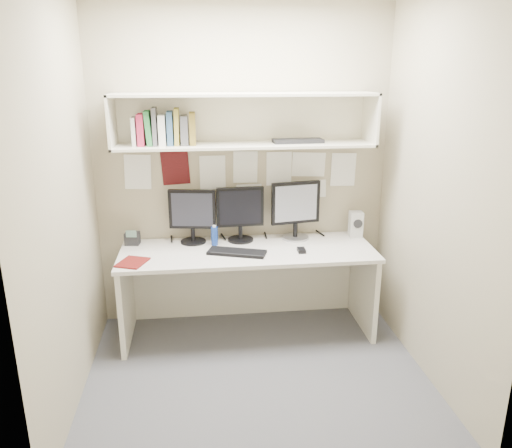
{
  "coord_description": "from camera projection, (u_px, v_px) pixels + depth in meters",
  "views": [
    {
      "loc": [
        -0.37,
        -3.04,
        2.1
      ],
      "look_at": [
        0.03,
        0.35,
        1.03
      ],
      "focal_mm": 35.0,
      "sensor_mm": 36.0,
      "label": 1
    }
  ],
  "objects": [
    {
      "name": "wall_right",
      "position": [
        438.0,
        194.0,
        3.29
      ],
      "size": [
        0.02,
        2.0,
        2.6
      ],
      "primitive_type": "cube",
      "color": "tan",
      "rests_on": "ground"
    },
    {
      "name": "monitor_right",
      "position": [
        296.0,
        208.0,
        4.12
      ],
      "size": [
        0.41,
        0.23,
        0.48
      ],
      "rotation": [
        0.0,
        0.0,
        0.17
      ],
      "color": "#A5A5AA",
      "rests_on": "desk"
    },
    {
      "name": "desk",
      "position": [
        248.0,
        291.0,
        4.05
      ],
      "size": [
        2.0,
        0.7,
        0.73
      ],
      "color": "beige",
      "rests_on": "floor"
    },
    {
      "name": "monitor_center",
      "position": [
        240.0,
        212.0,
        4.07
      ],
      "size": [
        0.39,
        0.21,
        0.45
      ],
      "rotation": [
        0.0,
        0.0,
        0.04
      ],
      "color": "black",
      "rests_on": "desk"
    },
    {
      "name": "desk_phone",
      "position": [
        132.0,
        238.0,
        4.03
      ],
      "size": [
        0.12,
        0.11,
        0.13
      ],
      "rotation": [
        0.0,
        0.0,
        -0.14
      ],
      "color": "black",
      "rests_on": "desk"
    },
    {
      "name": "wall_back",
      "position": [
        243.0,
        169.0,
        4.11
      ],
      "size": [
        2.4,
        0.02,
        2.6
      ],
      "primitive_type": "cube",
      "color": "tan",
      "rests_on": "ground"
    },
    {
      "name": "floor",
      "position": [
        258.0,
        377.0,
        3.55
      ],
      "size": [
        2.4,
        2.0,
        0.01
      ],
      "primitive_type": "cube",
      "color": "#4D4D52",
      "rests_on": "ground"
    },
    {
      "name": "blue_bottle",
      "position": [
        214.0,
        236.0,
        4.01
      ],
      "size": [
        0.05,
        0.05,
        0.17
      ],
      "color": "navy",
      "rests_on": "desk"
    },
    {
      "name": "maroon_notebook",
      "position": [
        132.0,
        262.0,
        3.66
      ],
      "size": [
        0.25,
        0.28,
        0.01
      ],
      "primitive_type": "cube",
      "rotation": [
        0.0,
        0.0,
        -0.38
      ],
      "color": "#5E1210",
      "rests_on": "desk"
    },
    {
      "name": "hutch_tray",
      "position": [
        298.0,
        141.0,
        3.9
      ],
      "size": [
        0.4,
        0.17,
        0.03
      ],
      "primitive_type": "cube",
      "rotation": [
        0.0,
        0.0,
        0.04
      ],
      "color": "black",
      "rests_on": "overhead_hutch"
    },
    {
      "name": "speaker",
      "position": [
        356.0,
        224.0,
        4.21
      ],
      "size": [
        0.12,
        0.12,
        0.22
      ],
      "rotation": [
        0.0,
        0.0,
        -0.08
      ],
      "color": "#B2B3AE",
      "rests_on": "desk"
    },
    {
      "name": "pinned_papers",
      "position": [
        243.0,
        176.0,
        4.12
      ],
      "size": [
        1.92,
        0.01,
        0.48
      ],
      "primitive_type": null,
      "color": "white",
      "rests_on": "wall_back"
    },
    {
      "name": "mouse",
      "position": [
        301.0,
        250.0,
        3.88
      ],
      "size": [
        0.06,
        0.09,
        0.03
      ],
      "primitive_type": "cube",
      "rotation": [
        0.0,
        0.0,
        -0.02
      ],
      "color": "black",
      "rests_on": "desk"
    },
    {
      "name": "overhead_hutch",
      "position": [
        244.0,
        119.0,
        3.85
      ],
      "size": [
        2.0,
        0.38,
        0.4
      ],
      "color": "silver",
      "rests_on": "wall_back"
    },
    {
      "name": "keyboard",
      "position": [
        237.0,
        252.0,
        3.84
      ],
      "size": [
        0.47,
        0.29,
        0.02
      ],
      "primitive_type": "cube",
      "rotation": [
        0.0,
        0.0,
        -0.33
      ],
      "color": "black",
      "rests_on": "desk"
    },
    {
      "name": "wall_left",
      "position": [
        62.0,
        206.0,
        3.02
      ],
      "size": [
        0.02,
        2.0,
        2.6
      ],
      "primitive_type": "cube",
      "color": "tan",
      "rests_on": "ground"
    },
    {
      "name": "monitor_left",
      "position": [
        192.0,
        214.0,
        4.03
      ],
      "size": [
        0.38,
        0.21,
        0.44
      ],
      "rotation": [
        0.0,
        0.0,
        -0.15
      ],
      "color": "black",
      "rests_on": "desk"
    },
    {
      "name": "wall_front",
      "position": [
        285.0,
        256.0,
        2.21
      ],
      "size": [
        2.4,
        0.02,
        2.6
      ],
      "primitive_type": "cube",
      "color": "tan",
      "rests_on": "ground"
    },
    {
      "name": "book_stack",
      "position": [
        165.0,
        129.0,
        3.75
      ],
      "size": [
        0.47,
        0.17,
        0.28
      ],
      "color": "silver",
      "rests_on": "overhead_hutch"
    }
  ]
}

